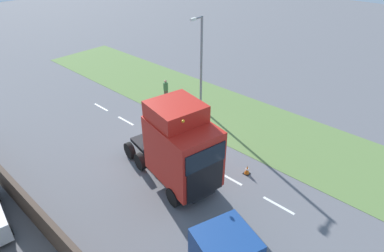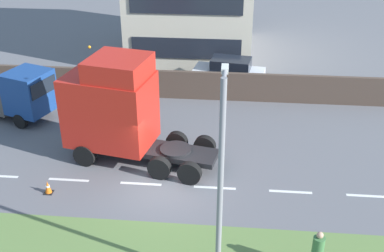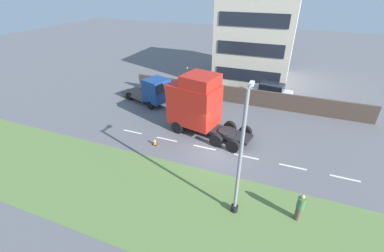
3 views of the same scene
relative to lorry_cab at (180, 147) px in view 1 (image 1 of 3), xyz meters
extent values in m
plane|color=slate|center=(-2.19, -2.35, -2.48)|extent=(120.00, 120.00, 0.00)
cube|color=#607F42|center=(-8.19, -2.35, -2.47)|extent=(7.00, 44.00, 0.01)
cube|color=white|center=(-2.19, -11.05, -2.48)|extent=(0.16, 1.80, 0.00)
cube|color=white|center=(-2.19, -7.85, -2.48)|extent=(0.16, 1.80, 0.00)
cube|color=white|center=(-2.19, -4.65, -2.48)|extent=(0.16, 1.80, 0.00)
cube|color=white|center=(-2.19, -1.45, -2.48)|extent=(0.16, 1.80, 0.00)
cube|color=white|center=(-2.19, 1.75, -2.48)|extent=(0.16, 1.80, 0.00)
cube|color=white|center=(-2.19, 4.95, -2.48)|extent=(0.16, 1.80, 0.00)
cube|color=#4C3D33|center=(6.81, -2.35, -1.63)|extent=(0.25, 24.00, 1.70)
cube|color=black|center=(-0.26, -1.27, -1.81)|extent=(2.80, 7.04, 0.24)
cube|color=red|center=(0.05, 0.25, -0.07)|extent=(3.31, 4.24, 3.25)
cube|color=black|center=(0.45, 2.14, -0.78)|extent=(2.17, 0.51, 1.82)
cube|color=black|center=(0.45, 2.14, 0.65)|extent=(2.29, 0.54, 1.04)
cube|color=red|center=(-0.06, -0.30, 2.01)|extent=(2.91, 2.91, 0.90)
sphere|color=orange|center=(0.98, 1.22, 2.53)|extent=(0.14, 0.14, 0.14)
cylinder|color=black|center=(-0.58, -2.78, -1.63)|extent=(1.69, 1.69, 0.12)
cylinder|color=black|center=(-0.94, 1.34, -1.96)|extent=(0.53, 1.08, 1.04)
cylinder|color=black|center=(1.40, 0.85, -1.96)|extent=(0.53, 1.08, 1.04)
cylinder|color=black|center=(-1.68, -2.20, -1.96)|extent=(0.53, 1.08, 1.04)
cylinder|color=black|center=(0.66, -2.69, -1.96)|extent=(0.53, 1.08, 1.04)
cylinder|color=black|center=(-1.96, -3.55, -1.96)|extent=(0.53, 1.08, 1.04)
cylinder|color=black|center=(0.38, -4.04, -1.96)|extent=(0.53, 1.08, 1.04)
cube|color=black|center=(2.84, 4.46, -0.35)|extent=(1.75, 0.66, 0.80)
cylinder|color=black|center=(7.92, -3.46, -2.16)|extent=(0.30, 0.66, 0.64)
cylinder|color=black|center=(-7.45, -5.00, -2.28)|extent=(0.39, 0.39, 0.40)
cylinder|color=gray|center=(-7.45, -5.00, 1.13)|extent=(0.18, 0.18, 7.21)
cylinder|color=gray|center=(-7.00, -5.00, 4.63)|extent=(0.90, 0.12, 0.12)
cube|color=silver|center=(-6.55, -5.00, 4.63)|extent=(0.44, 0.20, 0.16)
cylinder|color=brown|center=(-6.76, -8.24, -2.06)|extent=(0.34, 0.34, 0.83)
cylinder|color=#3F723F|center=(-6.76, -8.24, -1.32)|extent=(0.39, 0.39, 0.66)
sphere|color=tan|center=(-6.76, -8.24, -0.88)|extent=(0.23, 0.23, 0.23)
cube|color=black|center=(-3.20, 2.28, -2.47)|extent=(0.36, 0.36, 0.03)
cone|color=orange|center=(-3.20, 2.28, -2.18)|extent=(0.28, 0.28, 0.55)
cylinder|color=white|center=(-3.20, 2.28, -2.15)|extent=(0.17, 0.17, 0.07)
camera|label=1|loc=(9.71, 9.69, 9.78)|focal=30.00mm
camera|label=2|loc=(-19.09, -5.25, 9.48)|focal=45.00mm
camera|label=3|loc=(-17.64, -6.48, 8.64)|focal=24.00mm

